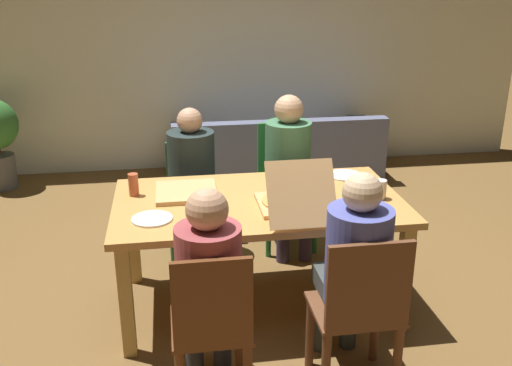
% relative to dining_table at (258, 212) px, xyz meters
% --- Properties ---
extents(ground_plane, '(20.00, 20.00, 0.00)m').
position_rel_dining_table_xyz_m(ground_plane, '(0.00, 0.00, -0.66)').
color(ground_plane, brown).
extents(back_wall, '(7.01, 0.12, 2.67)m').
position_rel_dining_table_xyz_m(back_wall, '(0.00, 3.01, 0.67)').
color(back_wall, silver).
rests_on(back_wall, ground).
extents(dining_table, '(1.80, 1.01, 0.75)m').
position_rel_dining_table_xyz_m(dining_table, '(0.00, 0.00, 0.00)').
color(dining_table, '#C88E47').
rests_on(dining_table, ground).
extents(chair_0, '(0.39, 0.39, 0.91)m').
position_rel_dining_table_xyz_m(chair_0, '(-0.38, -0.95, -0.19)').
color(chair_0, '#5F3117').
rests_on(chair_0, ground).
extents(person_0, '(0.32, 0.49, 1.17)m').
position_rel_dining_table_xyz_m(person_0, '(-0.38, -0.83, 0.03)').
color(person_0, '#32353B').
rests_on(person_0, ground).
extents(chair_1, '(0.44, 0.39, 0.92)m').
position_rel_dining_table_xyz_m(chair_1, '(0.37, -0.93, -0.18)').
color(chair_1, brown).
rests_on(chair_1, ground).
extents(person_1, '(0.33, 0.52, 1.20)m').
position_rel_dining_table_xyz_m(person_1, '(0.37, -0.79, 0.04)').
color(person_1, '#393F3C').
rests_on(person_1, ground).
extents(chair_2, '(0.43, 0.46, 0.96)m').
position_rel_dining_table_xyz_m(chair_2, '(0.37, 0.95, -0.14)').
color(chair_2, '#2B7437').
rests_on(chair_2, ground).
extents(person_2, '(0.35, 0.52, 1.23)m').
position_rel_dining_table_xyz_m(person_2, '(0.37, 0.80, 0.06)').
color(person_2, '#362D4A').
rests_on(person_2, ground).
extents(chair_3, '(0.40, 0.40, 0.85)m').
position_rel_dining_table_xyz_m(chair_3, '(-0.38, 0.91, -0.21)').
color(chair_3, '#2A6A3C').
rests_on(chair_3, ground).
extents(person_3, '(0.35, 0.50, 1.16)m').
position_rel_dining_table_xyz_m(person_3, '(-0.38, 0.79, 0.02)').
color(person_3, '#2F4248').
rests_on(person_3, ground).
extents(pizza_box_0, '(0.39, 0.59, 0.36)m').
position_rel_dining_table_xyz_m(pizza_box_0, '(0.17, -0.19, 0.14)').
color(pizza_box_0, tan).
rests_on(pizza_box_0, dining_table).
extents(pizza_box_1, '(0.39, 0.39, 0.03)m').
position_rel_dining_table_xyz_m(pizza_box_1, '(-0.44, 0.16, 0.10)').
color(pizza_box_1, tan).
rests_on(pizza_box_1, dining_table).
extents(plate_0, '(0.24, 0.24, 0.01)m').
position_rel_dining_table_xyz_m(plate_0, '(0.67, 0.34, 0.09)').
color(plate_0, white).
rests_on(plate_0, dining_table).
extents(plate_1, '(0.24, 0.24, 0.01)m').
position_rel_dining_table_xyz_m(plate_1, '(-0.66, -0.22, 0.09)').
color(plate_1, white).
rests_on(plate_1, dining_table).
extents(plate_2, '(0.25, 0.25, 0.03)m').
position_rel_dining_table_xyz_m(plate_2, '(0.57, -0.32, 0.10)').
color(plate_2, white).
rests_on(plate_2, dining_table).
extents(plate_3, '(0.24, 0.24, 0.03)m').
position_rel_dining_table_xyz_m(plate_3, '(0.39, 0.28, 0.10)').
color(plate_3, white).
rests_on(plate_3, dining_table).
extents(drinking_glass_0, '(0.08, 0.08, 0.12)m').
position_rel_dining_table_xyz_m(drinking_glass_0, '(0.76, -0.10, 0.15)').
color(drinking_glass_0, silver).
rests_on(drinking_glass_0, dining_table).
extents(drinking_glass_1, '(0.06, 0.06, 0.15)m').
position_rel_dining_table_xyz_m(drinking_glass_1, '(-0.77, 0.19, 0.16)').
color(drinking_glass_1, '#BA5332').
rests_on(drinking_glass_1, dining_table).
extents(couch, '(2.18, 0.79, 0.70)m').
position_rel_dining_table_xyz_m(couch, '(0.58, 2.41, -0.41)').
color(couch, slate).
rests_on(couch, ground).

